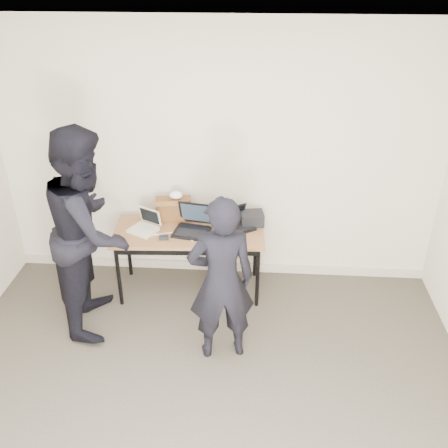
# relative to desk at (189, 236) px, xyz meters

# --- Properties ---
(room) EXTENTS (4.60, 4.60, 2.80)m
(room) POSITION_rel_desk_xyz_m (0.27, -1.84, 0.69)
(room) COLOR #413B32
(room) RESTS_ON ground
(desk) EXTENTS (1.53, 0.73, 0.72)m
(desk) POSITION_rel_desk_xyz_m (0.00, 0.00, 0.00)
(desk) COLOR brown
(desk) RESTS_ON ground
(laptop_beige) EXTENTS (0.35, 0.34, 0.21)m
(laptop_beige) POSITION_rel_desk_xyz_m (-0.44, -0.01, 0.10)
(laptop_beige) COLOR beige
(laptop_beige) RESTS_ON desk
(laptop_center) EXTENTS (0.41, 0.40, 0.27)m
(laptop_center) POSITION_rel_desk_xyz_m (0.05, 0.02, 0.12)
(laptop_center) COLOR black
(laptop_center) RESTS_ON desk
(laptop_right) EXTENTS (0.40, 0.39, 0.21)m
(laptop_right) POSITION_rel_desk_xyz_m (0.48, 0.12, 0.11)
(laptop_right) COLOR black
(laptop_right) RESTS_ON desk
(leather_satchel) EXTENTS (0.38, 0.23, 0.25)m
(leather_satchel) POSITION_rel_desk_xyz_m (-0.18, 0.23, 0.19)
(leather_satchel) COLOR brown
(leather_satchel) RESTS_ON desk
(tissue) EXTENTS (0.15, 0.12, 0.08)m
(tissue) POSITION_rel_desk_xyz_m (-0.15, 0.23, 0.34)
(tissue) COLOR white
(tissue) RESTS_ON leather_satchel
(equipment_box) EXTENTS (0.25, 0.22, 0.13)m
(equipment_box) POSITION_rel_desk_xyz_m (0.63, 0.19, 0.12)
(equipment_box) COLOR black
(equipment_box) RESTS_ON desk
(power_brick) EXTENTS (0.09, 0.06, 0.03)m
(power_brick) POSITION_rel_desk_xyz_m (-0.22, -0.17, 0.08)
(power_brick) COLOR black
(power_brick) RESTS_ON desk
(cables) EXTENTS (0.99, 0.41, 0.01)m
(cables) POSITION_rel_desk_xyz_m (0.16, -0.02, 0.06)
(cables) COLOR black
(cables) RESTS_ON desk
(person_typist) EXTENTS (0.64, 0.49, 1.55)m
(person_typist) POSITION_rel_desk_xyz_m (0.40, -0.90, 0.12)
(person_typist) COLOR black
(person_typist) RESTS_ON ground
(person_observer) EXTENTS (0.83, 1.02, 1.95)m
(person_observer) POSITION_rel_desk_xyz_m (-0.83, -0.49, 0.31)
(person_observer) COLOR black
(person_observer) RESTS_ON ground
(baseboard) EXTENTS (4.50, 0.03, 0.10)m
(baseboard) POSITION_rel_desk_xyz_m (0.27, 0.39, -0.61)
(baseboard) COLOR #B8AD99
(baseboard) RESTS_ON ground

